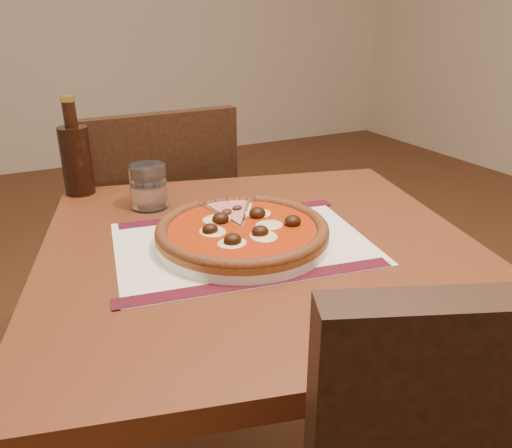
{
  "coord_description": "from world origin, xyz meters",
  "views": [
    {
      "loc": [
        -0.85,
        -1.12,
        1.15
      ],
      "look_at": [
        -0.47,
        -0.35,
        0.78
      ],
      "focal_mm": 35.0,
      "sensor_mm": 36.0,
      "label": 1
    }
  ],
  "objects_px": {
    "table": "(261,289)",
    "pizza": "(242,229)",
    "plate": "(242,238)",
    "chair_far": "(156,237)",
    "water_glass": "(149,186)",
    "bottle": "(76,157)"
  },
  "relations": [
    {
      "from": "table",
      "to": "pizza",
      "type": "height_order",
      "value": "pizza"
    },
    {
      "from": "pizza",
      "to": "plate",
      "type": "bearing_deg",
      "value": 85.01
    },
    {
      "from": "plate",
      "to": "pizza",
      "type": "height_order",
      "value": "pizza"
    },
    {
      "from": "pizza",
      "to": "chair_far",
      "type": "bearing_deg",
      "value": 91.11
    },
    {
      "from": "pizza",
      "to": "water_glass",
      "type": "height_order",
      "value": "water_glass"
    },
    {
      "from": "table",
      "to": "plate",
      "type": "distance_m",
      "value": 0.12
    },
    {
      "from": "water_glass",
      "to": "plate",
      "type": "bearing_deg",
      "value": -68.8
    },
    {
      "from": "chair_far",
      "to": "plate",
      "type": "bearing_deg",
      "value": 89.42
    },
    {
      "from": "plate",
      "to": "pizza",
      "type": "xyz_separation_m",
      "value": [
        -0.0,
        -0.0,
        0.02
      ]
    },
    {
      "from": "table",
      "to": "chair_far",
      "type": "xyz_separation_m",
      "value": [
        -0.04,
        0.61,
        -0.13
      ]
    },
    {
      "from": "plate",
      "to": "bottle",
      "type": "xyz_separation_m",
      "value": [
        -0.22,
        0.43,
        0.08
      ]
    },
    {
      "from": "chair_far",
      "to": "plate",
      "type": "xyz_separation_m",
      "value": [
        0.01,
        -0.6,
        0.24
      ]
    },
    {
      "from": "chair_far",
      "to": "water_glass",
      "type": "bearing_deg",
      "value": 73.15
    },
    {
      "from": "table",
      "to": "pizza",
      "type": "relative_size",
      "value": 3.05
    },
    {
      "from": "plate",
      "to": "pizza",
      "type": "distance_m",
      "value": 0.02
    },
    {
      "from": "chair_far",
      "to": "pizza",
      "type": "xyz_separation_m",
      "value": [
        0.01,
        -0.6,
        0.26
      ]
    },
    {
      "from": "plate",
      "to": "water_glass",
      "type": "xyz_separation_m",
      "value": [
        -0.1,
        0.26,
        0.04
      ]
    },
    {
      "from": "water_glass",
      "to": "bottle",
      "type": "bearing_deg",
      "value": 126.5
    },
    {
      "from": "chair_far",
      "to": "plate",
      "type": "distance_m",
      "value": 0.64
    },
    {
      "from": "chair_far",
      "to": "pizza",
      "type": "height_order",
      "value": "chair_far"
    },
    {
      "from": "chair_far",
      "to": "bottle",
      "type": "xyz_separation_m",
      "value": [
        -0.21,
        -0.17,
        0.32
      ]
    },
    {
      "from": "bottle",
      "to": "chair_far",
      "type": "bearing_deg",
      "value": 38.39
    }
  ]
}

